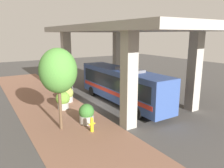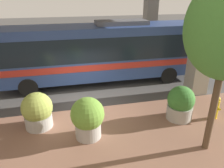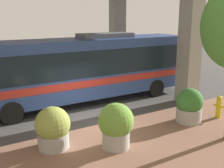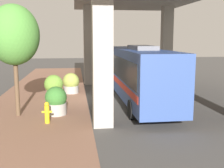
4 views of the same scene
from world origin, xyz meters
TOP-DOWN VIEW (x-y plane):
  - ground_plane at (0.00, 0.00)m, footprint 80.00×80.00m
  - sidewalk_strip at (-3.00, 0.00)m, footprint 6.00×40.00m
  - overpass at (4.00, 0.00)m, footprint 9.40×20.05m
  - bus at (3.19, -1.33)m, footprint 2.54×11.84m
  - fire_hydrant at (-2.11, -5.35)m, footprint 0.48×0.23m
  - planter_front at (-2.18, 0.21)m, footprint 1.25×1.25m
  - planter_middle at (-1.77, -3.82)m, footprint 1.15×1.15m
  - planter_back at (-1.05, 2.09)m, footprint 1.22×1.22m
  - street_tree_near at (-3.76, -3.78)m, footprint 2.55×2.55m

SIDE VIEW (x-z plane):
  - ground_plane at x=0.00m, z-range 0.00..0.00m
  - sidewalk_strip at x=-3.00m, z-range 0.00..0.02m
  - fire_hydrant at x=-2.11m, z-range 0.01..1.07m
  - planter_back at x=-1.05m, z-range -0.02..1.50m
  - planter_middle at x=-1.77m, z-range -0.02..1.51m
  - planter_front at x=-2.18m, z-range 0.03..1.67m
  - bus at x=3.19m, z-range 0.15..3.79m
  - street_tree_near at x=-3.76m, z-range 1.32..7.07m
  - overpass at x=4.00m, z-range 2.81..10.26m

